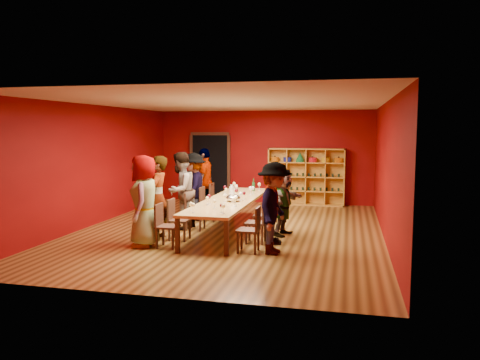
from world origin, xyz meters
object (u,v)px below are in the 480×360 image
person_left_3 (194,187)px  chair_person_right_2 (267,213)px  chair_person_left_0 (164,223)px  chair_person_left_2 (192,209)px  chair_person_left_4 (215,197)px  person_right_2 (283,202)px  person_right_0 (274,208)px  person_left_2 (180,191)px  chair_person_right_1 (260,220)px  wine_bottle (254,186)px  chair_person_left_1 (176,217)px  person_right_1 (272,208)px  chair_person_left_3 (206,202)px  chair_person_right_0 (252,227)px  shelving_unit (306,174)px  person_left_0 (144,201)px  person_left_4 (205,182)px  spittoon_bowl (233,198)px  tasting_table (230,202)px  person_left_1 (158,198)px

person_left_3 → chair_person_right_2: bearing=51.7°
chair_person_left_0 → chair_person_left_2: bearing=90.0°
chair_person_left_4 → person_right_2: (2.19, -2.10, 0.27)m
person_right_0 → person_right_2: bearing=6.5°
person_left_2 → person_left_3: size_ratio=1.04×
person_left_2 → chair_person_right_1: (2.11, -0.96, -0.43)m
person_right_0 → wine_bottle: 3.56m
chair_person_left_1 → person_right_1: size_ratio=0.58×
chair_person_left_3 → chair_person_right_0: bearing=-57.4°
shelving_unit → chair_person_right_1: size_ratio=2.70×
chair_person_right_0 → chair_person_left_0: bearing=-179.1°
chair_person_left_4 → person_right_1: person_right_1 is taller
person_right_0 → person_left_0: bearing=94.9°
chair_person_left_1 → wine_bottle: size_ratio=2.63×
person_left_4 → chair_person_right_1: 3.67m
chair_person_left_3 → person_right_0: (2.25, -2.84, 0.39)m
chair_person_left_2 → chair_person_left_3: (0.00, 1.12, 0.00)m
person_left_2 → chair_person_left_4: size_ratio=2.08×
chair_person_left_2 → chair_person_right_1: same height
chair_person_left_1 → person_left_4: person_left_4 is taller
spittoon_bowl → chair_person_left_3: bearing=128.3°
chair_person_left_2 → chair_person_left_1: bearing=-90.0°
chair_person_right_0 → chair_person_left_4: bearing=116.1°
tasting_table → person_left_4: bearing=122.2°
chair_person_left_0 → person_right_1: 2.25m
chair_person_right_0 → person_right_0: 0.58m
spittoon_bowl → chair_person_right_2: bearing=9.8°
person_left_0 → person_left_2: (0.13, 1.75, -0.01)m
chair_person_left_1 → person_left_3: person_left_3 is taller
person_left_0 → spittoon_bowl: (1.49, 1.52, -0.11)m
person_left_0 → chair_person_left_2: bearing=151.2°
person_left_1 → chair_person_right_1: (2.23, 0.11, -0.41)m
chair_person_left_1 → chair_person_left_4: bearing=90.0°
person_left_4 → person_right_1: (2.39, -2.96, -0.17)m
chair_person_left_4 → person_right_1: (2.08, -2.96, 0.27)m
chair_person_left_0 → chair_person_left_4: size_ratio=1.00×
chair_person_left_0 → chair_person_left_3: same height
person_left_2 → chair_person_right_2: bearing=97.2°
chair_person_left_4 → chair_person_right_2: size_ratio=1.00×
person_right_1 → chair_person_left_0: bearing=88.8°
person_left_0 → person_right_0: size_ratio=1.05×
person_left_1 → person_right_1: (2.50, 0.11, -0.14)m
person_right_2 → spittoon_bowl: 1.13m
person_right_0 → person_right_1: 0.78m
person_left_0 → person_left_1: size_ratio=1.03×
person_left_0 → chair_person_left_1: person_left_0 is taller
person_left_2 → person_left_4: 2.00m
person_left_2 → chair_person_right_2: (2.11, -0.10, -0.43)m
chair_person_left_0 → chair_person_right_0: (1.82, 0.03, 0.00)m
chair_person_left_2 → chair_person_right_2: size_ratio=1.00×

